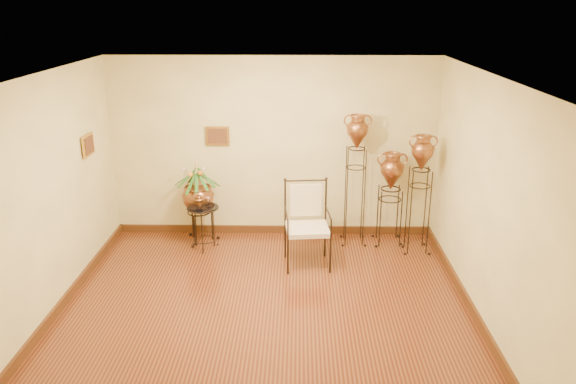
{
  "coord_description": "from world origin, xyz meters",
  "views": [
    {
      "loc": [
        0.39,
        -5.88,
        3.55
      ],
      "look_at": [
        0.25,
        1.3,
        1.1
      ],
      "focal_mm": 35.0,
      "sensor_mm": 36.0,
      "label": 1
    }
  ],
  "objects_px": {
    "planter_urn": "(198,194)",
    "side_table": "(204,227)",
    "armchair": "(307,226)",
    "amphora_tall": "(355,178)",
    "amphora_mid": "(419,193)"
  },
  "relations": [
    {
      "from": "amphora_tall",
      "to": "side_table",
      "type": "height_order",
      "value": "amphora_tall"
    },
    {
      "from": "amphora_tall",
      "to": "planter_urn",
      "type": "bearing_deg",
      "value": 180.0
    },
    {
      "from": "amphora_tall",
      "to": "armchair",
      "type": "distance_m",
      "value": 1.18
    },
    {
      "from": "planter_urn",
      "to": "side_table",
      "type": "relative_size",
      "value": 1.64
    },
    {
      "from": "amphora_mid",
      "to": "planter_urn",
      "type": "bearing_deg",
      "value": 175.16
    },
    {
      "from": "armchair",
      "to": "side_table",
      "type": "xyz_separation_m",
      "value": [
        -1.54,
        0.54,
        -0.25
      ]
    },
    {
      "from": "amphora_mid",
      "to": "side_table",
      "type": "relative_size",
      "value": 2.12
    },
    {
      "from": "amphora_tall",
      "to": "amphora_mid",
      "type": "xyz_separation_m",
      "value": [
        0.91,
        -0.28,
        -0.13
      ]
    },
    {
      "from": "side_table",
      "to": "armchair",
      "type": "bearing_deg",
      "value": -19.38
    },
    {
      "from": "amphora_tall",
      "to": "armchair",
      "type": "height_order",
      "value": "amphora_tall"
    },
    {
      "from": "side_table",
      "to": "amphora_tall",
      "type": "bearing_deg",
      "value": 7.02
    },
    {
      "from": "planter_urn",
      "to": "armchair",
      "type": "relative_size",
      "value": 1.16
    },
    {
      "from": "armchair",
      "to": "side_table",
      "type": "height_order",
      "value": "armchair"
    },
    {
      "from": "amphora_tall",
      "to": "amphora_mid",
      "type": "distance_m",
      "value": 0.96
    },
    {
      "from": "planter_urn",
      "to": "side_table",
      "type": "distance_m",
      "value": 0.52
    }
  ]
}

